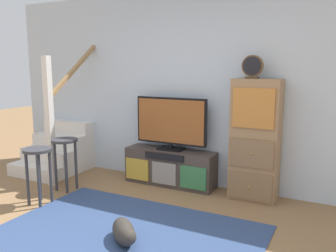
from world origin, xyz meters
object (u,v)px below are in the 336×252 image
object	(u,v)px
television	(171,122)
bar_stool_near	(38,163)
media_console	(170,167)
desk_clock	(252,67)
bar_stool_far	(65,152)
dog	(124,232)
side_cabinet	(255,140)

from	to	relation	value
television	bar_stool_near	size ratio (longest dim) A/B	1.52
media_console	desk_clock	size ratio (longest dim) A/B	4.60
bar_stool_far	dog	size ratio (longest dim) A/B	1.55
television	desk_clock	xyz separation A→B (m)	(1.11, -0.03, 0.76)
bar_stool_near	dog	size ratio (longest dim) A/B	1.52
media_console	bar_stool_far	distance (m)	1.45
side_cabinet	bar_stool_near	xyz separation A→B (m)	(-2.27, -1.37, -0.24)
desk_clock	side_cabinet	bearing A→B (deg)	12.42
television	dog	world-z (taller)	television
television	side_cabinet	xyz separation A→B (m)	(1.18, -0.01, -0.14)
television	bar_stool_near	bearing A→B (deg)	-128.13
desk_clock	dog	xyz separation A→B (m)	(-0.73, -1.71, -1.54)
bar_stool_near	dog	bearing A→B (deg)	-13.40
bar_stool_near	bar_stool_far	bearing A→B (deg)	97.25
bar_stool_far	bar_stool_near	bearing A→B (deg)	-82.75
side_cabinet	dog	world-z (taller)	side_cabinet
side_cabinet	desk_clock	distance (m)	0.90
side_cabinet	media_console	bearing A→B (deg)	-179.51
media_console	dog	bearing A→B (deg)	-77.54
media_console	dog	world-z (taller)	media_console
side_cabinet	desk_clock	world-z (taller)	desk_clock
media_console	television	xyz separation A→B (m)	(-0.00, 0.02, 0.64)
bar_stool_far	desk_clock	bearing A→B (deg)	20.16
bar_stool_near	dog	world-z (taller)	bar_stool_near
dog	desk_clock	bearing A→B (deg)	66.74
bar_stool_near	bar_stool_far	distance (m)	0.53
bar_stool_far	dog	distance (m)	1.81
television	desk_clock	bearing A→B (deg)	-1.48
television	dog	size ratio (longest dim) A/B	2.32
desk_clock	dog	world-z (taller)	desk_clock
television	dog	xyz separation A→B (m)	(0.38, -1.73, -0.77)
television	bar_stool_far	world-z (taller)	television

